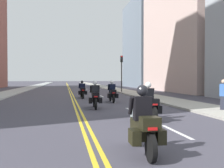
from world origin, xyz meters
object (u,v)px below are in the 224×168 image
(motorcycle_1, at_px, (149,104))
(motorcycle_2, at_px, (95,97))
(traffic_light_far, at_px, (122,67))
(motorcycle_3, at_px, (112,93))
(motorcycle_4, at_px, (82,91))
(motorcycle_0, at_px, (143,126))
(pedestrian_0, at_px, (224,95))

(motorcycle_1, xyz_separation_m, motorcycle_2, (-1.76, 4.76, -0.00))
(motorcycle_1, distance_m, motorcycle_2, 5.07)
(motorcycle_2, bearing_deg, traffic_light_far, 75.73)
(motorcycle_3, bearing_deg, motorcycle_1, -89.38)
(motorcycle_3, relative_size, motorcycle_4, 0.97)
(motorcycle_0, distance_m, motorcycle_3, 13.74)
(traffic_light_far, bearing_deg, motorcycle_3, -105.14)
(traffic_light_far, bearing_deg, motorcycle_0, -101.03)
(motorcycle_0, relative_size, motorcycle_1, 0.92)
(motorcycle_0, distance_m, motorcycle_1, 5.18)
(pedestrian_0, bearing_deg, motorcycle_3, 170.56)
(motorcycle_0, height_order, motorcycle_4, motorcycle_0)
(motorcycle_0, height_order, motorcycle_2, motorcycle_2)
(motorcycle_1, xyz_separation_m, motorcycle_4, (-1.96, 13.18, -0.01))
(motorcycle_1, distance_m, motorcycle_4, 13.32)
(motorcycle_3, bearing_deg, motorcycle_2, -112.98)
(motorcycle_0, relative_size, traffic_light_far, 0.45)
(motorcycle_4, relative_size, traffic_light_far, 0.47)
(motorcycle_4, height_order, pedestrian_0, pedestrian_0)
(motorcycle_1, height_order, motorcycle_2, motorcycle_2)
(motorcycle_2, height_order, motorcycle_3, motorcycle_2)
(motorcycle_4, xyz_separation_m, pedestrian_0, (6.68, -11.23, 0.23))
(motorcycle_3, bearing_deg, traffic_light_far, 75.31)
(motorcycle_1, height_order, pedestrian_0, pedestrian_0)
(traffic_light_far, xyz_separation_m, pedestrian_0, (1.28, -19.58, -2.30))
(motorcycle_1, bearing_deg, pedestrian_0, 22.84)
(motorcycle_0, xyz_separation_m, motorcycle_4, (-0.24, 18.07, -0.01))
(motorcycle_4, bearing_deg, pedestrian_0, -61.62)
(pedestrian_0, bearing_deg, motorcycle_1, -111.85)
(motorcycle_1, height_order, motorcycle_4, motorcycle_1)
(motorcycle_0, relative_size, motorcycle_3, 1.00)
(motorcycle_3, bearing_deg, motorcycle_0, -96.64)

